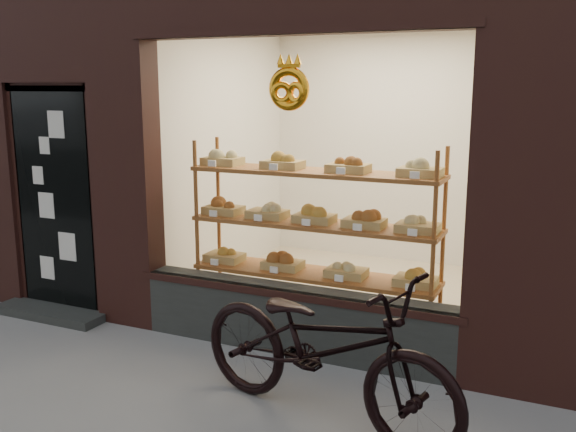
% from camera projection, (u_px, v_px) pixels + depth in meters
% --- Properties ---
extents(display_shelf, '(2.20, 0.45, 1.70)m').
position_uv_depth(display_shelf, '(314.00, 239.00, 5.56)').
color(display_shelf, brown).
rests_on(display_shelf, ground).
extents(bicycle, '(2.11, 1.15, 1.05)m').
position_uv_depth(bicycle, '(323.00, 346.00, 4.14)').
color(bicycle, black).
rests_on(bicycle, ground).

